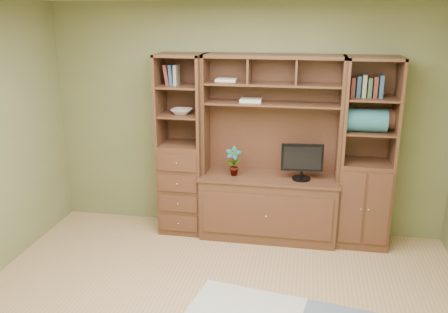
% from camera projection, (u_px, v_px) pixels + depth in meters
% --- Properties ---
extents(room, '(4.60, 4.10, 2.64)m').
position_uv_depth(room, '(210.00, 178.00, 3.50)').
color(room, tan).
rests_on(room, ground).
extents(center_hutch, '(1.54, 0.53, 2.05)m').
position_uv_depth(center_hutch, '(270.00, 151.00, 5.16)').
color(center_hutch, '#4D2C1B').
rests_on(center_hutch, ground).
extents(left_tower, '(0.50, 0.45, 2.05)m').
position_uv_depth(left_tower, '(182.00, 146.00, 5.37)').
color(left_tower, '#4D2C1B').
rests_on(left_tower, ground).
extents(right_tower, '(0.55, 0.45, 2.05)m').
position_uv_depth(right_tower, '(367.00, 155.00, 5.02)').
color(right_tower, '#4D2C1B').
rests_on(right_tower, ground).
extents(monitor, '(0.47, 0.24, 0.55)m').
position_uv_depth(monitor, '(302.00, 155.00, 5.07)').
color(monitor, black).
rests_on(monitor, center_hutch).
extents(orchid, '(0.17, 0.12, 0.33)m').
position_uv_depth(orchid, '(233.00, 161.00, 5.23)').
color(orchid, '#A06336').
rests_on(orchid, center_hutch).
extents(magazines, '(0.23, 0.17, 0.04)m').
position_uv_depth(magazines, '(251.00, 100.00, 5.13)').
color(magazines, beige).
rests_on(magazines, center_hutch).
extents(bowl, '(0.23, 0.23, 0.06)m').
position_uv_depth(bowl, '(182.00, 111.00, 5.25)').
color(bowl, beige).
rests_on(bowl, left_tower).
extents(blanket_teal, '(0.40, 0.23, 0.23)m').
position_uv_depth(blanket_teal, '(367.00, 120.00, 4.87)').
color(blanket_teal, '#285F6B').
rests_on(blanket_teal, right_tower).
extents(blanket_red, '(0.40, 0.22, 0.22)m').
position_uv_depth(blanket_red, '(377.00, 119.00, 4.97)').
color(blanket_red, brown).
rests_on(blanket_red, right_tower).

